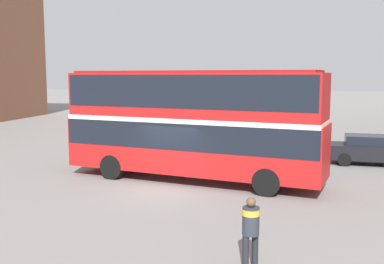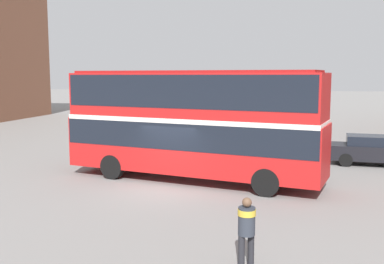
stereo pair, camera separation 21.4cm
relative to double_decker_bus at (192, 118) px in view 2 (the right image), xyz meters
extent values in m
plane|color=gray|center=(-0.79, -1.74, -2.75)|extent=(240.00, 240.00, 0.00)
cube|color=red|center=(0.00, 0.00, -1.17)|extent=(11.58, 5.01, 2.23)
cube|color=red|center=(0.00, 0.00, 0.94)|extent=(11.40, 4.89, 1.99)
cube|color=black|center=(0.00, 0.00, -0.67)|extent=(11.48, 5.01, 1.10)
cube|color=black|center=(0.00, 0.00, 1.18)|extent=(11.24, 4.88, 1.36)
cube|color=silver|center=(0.00, 0.00, -0.03)|extent=(11.47, 5.00, 0.20)
cube|color=maroon|center=(0.00, 0.00, 1.98)|extent=(10.86, 4.61, 0.10)
cylinder|color=black|center=(3.78, 0.30, -2.21)|extent=(1.13, 0.54, 1.09)
cylinder|color=black|center=(3.27, -1.92, -2.21)|extent=(1.13, 0.54, 1.09)
cylinder|color=black|center=(-3.05, 1.87, -2.21)|extent=(1.13, 0.54, 1.09)
cylinder|color=black|center=(-3.56, -0.35, -2.21)|extent=(1.13, 0.54, 1.09)
cylinder|color=#232328|center=(2.98, -8.64, -2.33)|extent=(0.16, 0.16, 0.84)
cylinder|color=#232328|center=(3.19, -8.48, -2.33)|extent=(0.16, 0.16, 0.84)
cylinder|color=#2D333D|center=(3.09, -8.56, -1.57)|extent=(0.57, 0.57, 0.67)
cylinder|color=gold|center=(3.09, -8.56, -1.36)|extent=(0.60, 0.60, 0.15)
sphere|color=brown|center=(3.09, -8.56, -1.12)|extent=(0.23, 0.23, 0.23)
cube|color=black|center=(8.28, 5.30, -2.09)|extent=(4.11, 2.07, 0.75)
cube|color=black|center=(8.13, 5.31, -1.47)|extent=(2.20, 1.74, 0.49)
cylinder|color=black|center=(7.12, 6.18, -2.42)|extent=(0.69, 0.28, 0.67)
cylinder|color=black|center=(6.99, 4.62, -2.42)|extent=(0.69, 0.28, 0.67)
camera|label=1|loc=(3.69, -18.86, 1.84)|focal=42.00mm
camera|label=2|loc=(3.90, -18.82, 1.84)|focal=42.00mm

